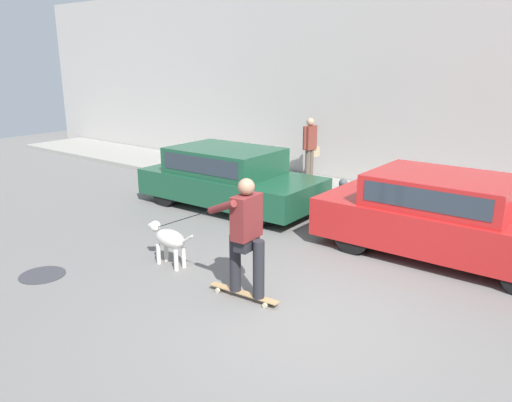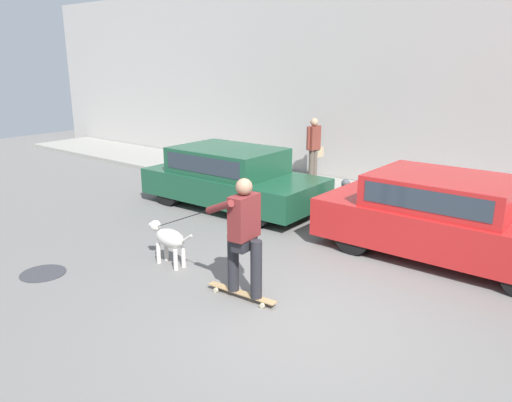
{
  "view_description": "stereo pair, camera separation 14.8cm",
  "coord_description": "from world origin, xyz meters",
  "px_view_note": "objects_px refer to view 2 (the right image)",
  "views": [
    {
      "loc": [
        3.0,
        -4.85,
        3.15
      ],
      "look_at": [
        -1.76,
        1.24,
        0.95
      ],
      "focal_mm": 35.0,
      "sensor_mm": 36.0,
      "label": 1
    },
    {
      "loc": [
        3.12,
        -4.76,
        3.15
      ],
      "look_at": [
        -1.76,
        1.24,
        0.95
      ],
      "focal_mm": 35.0,
      "sensor_mm": 36.0,
      "label": 2
    }
  ],
  "objects_px": {
    "parked_car_0": "(232,178)",
    "pedestrian_with_bag": "(314,146)",
    "parked_car_1": "(448,219)",
    "dog": "(169,239)",
    "skateboarder": "(244,232)",
    "fire_hydrant": "(345,197)"
  },
  "relations": [
    {
      "from": "parked_car_0",
      "to": "pedestrian_with_bag",
      "type": "bearing_deg",
      "value": 81.94
    },
    {
      "from": "parked_car_0",
      "to": "parked_car_1",
      "type": "bearing_deg",
      "value": -1.53
    },
    {
      "from": "parked_car_0",
      "to": "parked_car_1",
      "type": "distance_m",
      "value": 4.7
    },
    {
      "from": "dog",
      "to": "pedestrian_with_bag",
      "type": "bearing_deg",
      "value": -77.28
    },
    {
      "from": "parked_car_1",
      "to": "pedestrian_with_bag",
      "type": "distance_m",
      "value": 5.21
    },
    {
      "from": "parked_car_0",
      "to": "dog",
      "type": "distance_m",
      "value": 3.39
    },
    {
      "from": "parked_car_0",
      "to": "dog",
      "type": "relative_size",
      "value": 4.04
    },
    {
      "from": "parked_car_0",
      "to": "skateboarder",
      "type": "xyz_separation_m",
      "value": [
        3.1,
        -3.23,
        0.31
      ]
    },
    {
      "from": "dog",
      "to": "fire_hydrant",
      "type": "relative_size",
      "value": 1.24
    },
    {
      "from": "parked_car_0",
      "to": "dog",
      "type": "bearing_deg",
      "value": -66.85
    },
    {
      "from": "parked_car_1",
      "to": "skateboarder",
      "type": "bearing_deg",
      "value": -116.72
    },
    {
      "from": "dog",
      "to": "pedestrian_with_bag",
      "type": "relative_size",
      "value": 0.62
    },
    {
      "from": "dog",
      "to": "skateboarder",
      "type": "distance_m",
      "value": 1.78
    },
    {
      "from": "parked_car_0",
      "to": "fire_hydrant",
      "type": "distance_m",
      "value": 2.5
    },
    {
      "from": "fire_hydrant",
      "to": "skateboarder",
      "type": "bearing_deg",
      "value": -79.26
    },
    {
      "from": "parked_car_0",
      "to": "parked_car_1",
      "type": "relative_size",
      "value": 0.96
    },
    {
      "from": "parked_car_0",
      "to": "parked_car_1",
      "type": "xyz_separation_m",
      "value": [
        4.7,
        0.0,
        0.02
      ]
    },
    {
      "from": "skateboarder",
      "to": "parked_car_0",
      "type": "bearing_deg",
      "value": -50.0
    },
    {
      "from": "parked_car_1",
      "to": "fire_hydrant",
      "type": "distance_m",
      "value": 2.56
    },
    {
      "from": "pedestrian_with_bag",
      "to": "parked_car_1",
      "type": "bearing_deg",
      "value": -27.75
    },
    {
      "from": "parked_car_0",
      "to": "pedestrian_with_bag",
      "type": "xyz_separation_m",
      "value": [
        0.32,
        2.8,
        0.37
      ]
    },
    {
      "from": "dog",
      "to": "skateboarder",
      "type": "bearing_deg",
      "value": 176.84
    }
  ]
}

